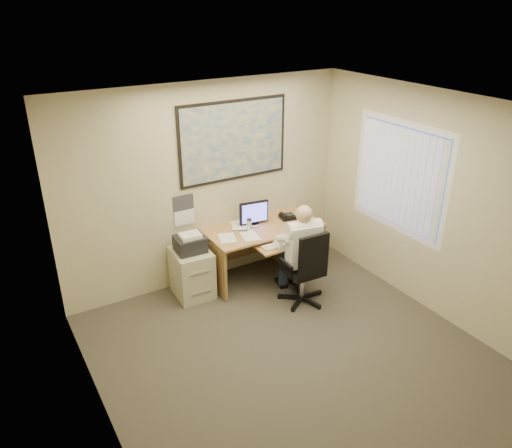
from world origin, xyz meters
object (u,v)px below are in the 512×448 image
desk (283,241)px  office_chair (305,282)px  filing_cabinet (192,269)px  person (302,254)px

desk → office_chair: (-0.26, -0.89, -0.14)m
filing_cabinet → office_chair: bearing=-35.5°
filing_cabinet → person: person is taller
filing_cabinet → person: 1.45m
filing_cabinet → person: (1.15, -0.83, 0.28)m
office_chair → desk: bearing=76.6°
desk → filing_cabinet: bearing=179.0°
desk → office_chair: 0.93m
desk → person: 0.88m
office_chair → filing_cabinet: bearing=144.4°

